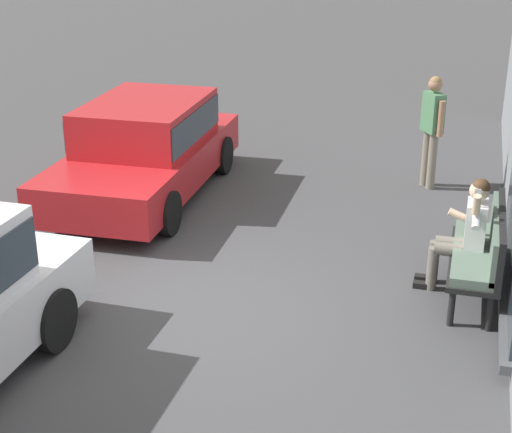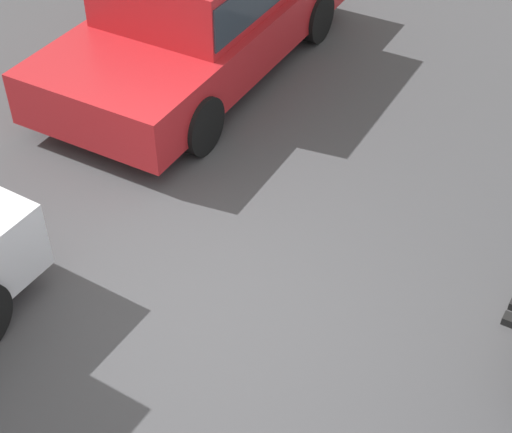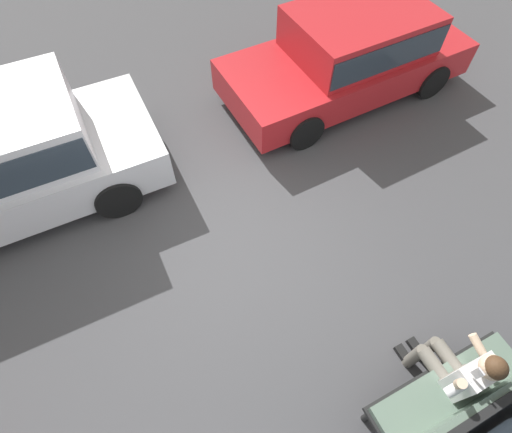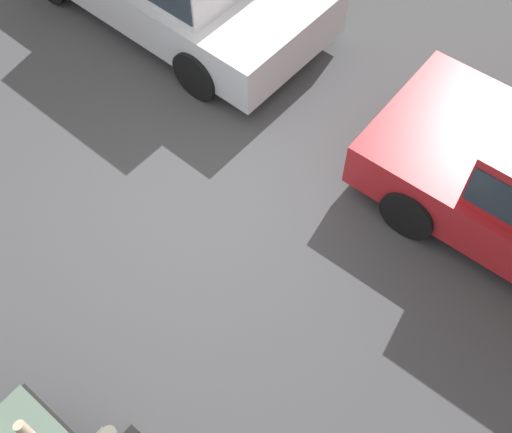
# 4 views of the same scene
# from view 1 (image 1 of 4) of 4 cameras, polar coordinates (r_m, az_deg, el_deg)

# --- Properties ---
(ground_plane) EXTENTS (60.00, 60.00, 0.00)m
(ground_plane) POSITION_cam_1_polar(r_m,az_deg,el_deg) (8.60, -3.97, -6.94)
(ground_plane) COLOR #424244
(bench) EXTENTS (1.69, 0.55, 1.02)m
(bench) POSITION_cam_1_polar(r_m,az_deg,el_deg) (9.01, 16.29, -2.23)
(bench) COLOR black
(bench) RESTS_ON ground_plane
(person_on_phone) EXTENTS (0.73, 0.74, 1.35)m
(person_on_phone) POSITION_cam_1_polar(r_m,az_deg,el_deg) (9.05, 14.98, -1.08)
(person_on_phone) COLOR #6B665B
(person_on_phone) RESTS_ON ground_plane
(parked_car_near) EXTENTS (4.22, 1.95, 1.42)m
(parked_car_near) POSITION_cam_1_polar(r_m,az_deg,el_deg) (11.76, -8.06, 5.17)
(parked_car_near) COLOR red
(parked_car_near) RESTS_ON ground_plane
(pedestrian_standing) EXTENTS (0.47, 0.37, 1.73)m
(pedestrian_standing) POSITION_cam_1_polar(r_m,az_deg,el_deg) (12.17, 12.69, 6.67)
(pedestrian_standing) COLOR gray
(pedestrian_standing) RESTS_ON ground_plane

